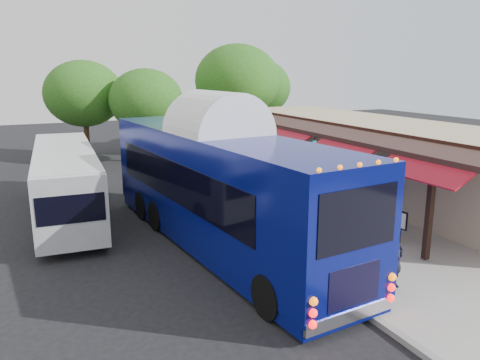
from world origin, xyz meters
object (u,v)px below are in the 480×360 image
coach_bus (218,182)px  ped_a (394,260)px  ped_b (234,189)px  sign_board (401,222)px  ped_d (216,155)px  ped_c (193,166)px  city_bus (66,179)px

coach_bus → ped_a: (2.99, -5.33, -1.33)m
ped_b → sign_board: (3.52, -6.09, -0.13)m
coach_bus → sign_board: 6.39m
sign_board → coach_bus: bearing=147.3°
ped_d → ped_c: bearing=34.0°
ped_a → ped_b: bearing=93.3°
city_bus → ped_b: size_ratio=5.77×
ped_c → city_bus: bearing=11.8°
coach_bus → city_bus: (-4.47, 5.89, -0.70)m
city_bus → ped_c: bearing=26.6°
ped_c → ped_d: (2.15, 2.13, 0.10)m
ped_c → ped_b: bearing=77.6°
ped_d → ped_a: bearing=74.8°
city_bus → ped_d: bearing=32.8°
ped_a → city_bus: bearing=120.7°
ped_b → ped_a: bearing=77.5°
city_bus → sign_board: bearing=-38.0°
ped_d → sign_board: bearing=84.7°
coach_bus → ped_c: 9.11m
ped_b → ped_d: (2.20, 7.64, 0.05)m
city_bus → ped_c: (6.58, 2.88, -0.55)m
ped_b → city_bus: bearing=-40.8°
ped_c → ped_d: ped_d is taller
coach_bus → city_bus: size_ratio=1.25×
ped_a → ped_d: (1.26, 16.23, 0.18)m
city_bus → ped_b: city_bus is taller
city_bus → ped_a: city_bus is taller
city_bus → sign_board: size_ratio=9.11×
city_bus → ped_c: size_ratio=6.10×
city_bus → ped_a: size_ratio=6.71×
coach_bus → ped_c: size_ratio=7.66×
ped_d → coach_bus: bearing=58.0°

